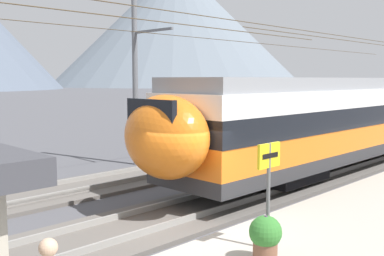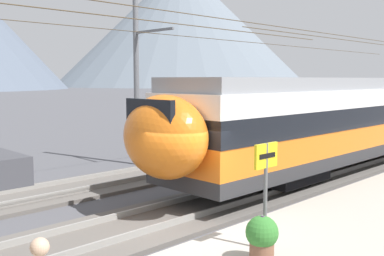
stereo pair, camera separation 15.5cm
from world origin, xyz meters
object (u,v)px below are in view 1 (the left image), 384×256
Objects in this scene: catenary_mast_far_side at (137,68)px; platform_sign at (269,172)px; train_near_platform at (369,113)px; potted_plant_platform_edge at (265,236)px.

catenary_mast_far_side reaches higher than platform_sign.
platform_sign is at bearing -164.67° from train_near_platform.
train_near_platform is 10.84m from catenary_mast_far_side.
catenary_mast_far_side is 11.61m from platform_sign.
platform_sign is (-12.97, -3.55, -0.30)m from train_near_platform.
catenary_mast_far_side is 12.43m from potted_plant_platform_edge.
potted_plant_platform_edge is at bearing -163.89° from train_near_platform.
train_near_platform is at bearing -39.50° from catenary_mast_far_side.
catenary_mast_far_side is at bearing 65.28° from platform_sign.
catenary_mast_far_side reaches higher than train_near_platform.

